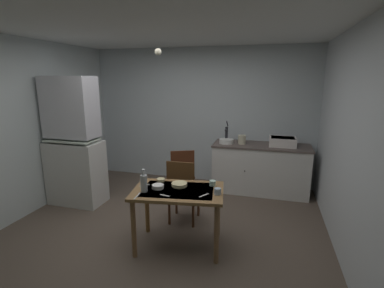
% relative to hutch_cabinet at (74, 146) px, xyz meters
% --- Properties ---
extents(ground_plane, '(5.32, 5.32, 0.00)m').
position_rel_hutch_cabinet_xyz_m(ground_plane, '(1.67, -0.58, -0.95)').
color(ground_plane, brown).
extents(wall_back, '(4.34, 0.10, 2.56)m').
position_rel_hutch_cabinet_xyz_m(wall_back, '(1.67, 1.63, 0.33)').
color(wall_back, silver).
rests_on(wall_back, ground).
extents(wall_left, '(0.10, 4.42, 2.56)m').
position_rel_hutch_cabinet_xyz_m(wall_left, '(-0.50, -0.58, 0.33)').
color(wall_left, silver).
rests_on(wall_left, ground).
extents(wall_right, '(0.10, 4.42, 2.56)m').
position_rel_hutch_cabinet_xyz_m(wall_right, '(3.85, -0.58, 0.33)').
color(wall_right, silver).
rests_on(wall_right, ground).
extents(ceiling_slab, '(4.34, 4.42, 0.10)m').
position_rel_hutch_cabinet_xyz_m(ceiling_slab, '(1.67, -0.58, 1.66)').
color(ceiling_slab, silver).
extents(hutch_cabinet, '(0.85, 0.47, 2.03)m').
position_rel_hutch_cabinet_xyz_m(hutch_cabinet, '(0.00, 0.00, 0.00)').
color(hutch_cabinet, silver).
rests_on(hutch_cabinet, ground).
extents(counter_cabinet, '(1.66, 0.64, 0.86)m').
position_rel_hutch_cabinet_xyz_m(counter_cabinet, '(2.85, 1.26, -0.52)').
color(counter_cabinet, silver).
rests_on(counter_cabinet, ground).
extents(sink_basin, '(0.44, 0.34, 0.15)m').
position_rel_hutch_cabinet_xyz_m(sink_basin, '(3.19, 1.26, -0.01)').
color(sink_basin, silver).
rests_on(sink_basin, counter_cabinet).
extents(hand_pump, '(0.05, 0.27, 0.39)m').
position_rel_hutch_cabinet_xyz_m(hand_pump, '(2.22, 1.30, 0.08)').
color(hand_pump, '#232328').
rests_on(hand_pump, counter_cabinet).
extents(mixing_bowl_counter, '(0.25, 0.25, 0.08)m').
position_rel_hutch_cabinet_xyz_m(mixing_bowl_counter, '(2.24, 1.21, -0.05)').
color(mixing_bowl_counter, white).
rests_on(mixing_bowl_counter, counter_cabinet).
extents(stoneware_crock, '(0.14, 0.14, 0.15)m').
position_rel_hutch_cabinet_xyz_m(stoneware_crock, '(2.51, 1.24, -0.01)').
color(stoneware_crock, beige).
rests_on(stoneware_crock, counter_cabinet).
extents(dining_table, '(1.14, 0.82, 0.73)m').
position_rel_hutch_cabinet_xyz_m(dining_table, '(1.98, -0.76, -0.33)').
color(dining_table, olive).
rests_on(dining_table, ground).
extents(chair_far_side, '(0.41, 0.41, 0.92)m').
position_rel_hutch_cabinet_xyz_m(chair_far_side, '(1.86, -0.20, -0.47)').
color(chair_far_side, '#512E1A').
rests_on(chair_far_side, ground).
extents(chair_by_counter, '(0.53, 0.53, 0.87)m').
position_rel_hutch_cabinet_xyz_m(chair_by_counter, '(1.61, 0.55, -0.49)').
color(chair_by_counter, '#542915').
rests_on(chair_by_counter, ground).
extents(serving_bowl_wide, '(0.19, 0.19, 0.04)m').
position_rel_hutch_cabinet_xyz_m(serving_bowl_wide, '(1.96, -0.64, -0.20)').
color(serving_bowl_wide, beige).
rests_on(serving_bowl_wide, dining_table).
extents(soup_bowl_small, '(0.14, 0.14, 0.04)m').
position_rel_hutch_cabinet_xyz_m(soup_bowl_small, '(1.74, -0.78, -0.20)').
color(soup_bowl_small, white).
rests_on(soup_bowl_small, dining_table).
extents(sauce_dish, '(0.10, 0.10, 0.04)m').
position_rel_hutch_cabinet_xyz_m(sauce_dish, '(1.69, -0.56, -0.20)').
color(sauce_dish, beige).
rests_on(sauce_dish, dining_table).
extents(mug_tall, '(0.08, 0.08, 0.07)m').
position_rel_hutch_cabinet_xyz_m(mug_tall, '(2.45, -0.77, -0.19)').
color(mug_tall, '#9EB2C6').
rests_on(mug_tall, dining_table).
extents(mug_dark, '(0.08, 0.08, 0.06)m').
position_rel_hutch_cabinet_xyz_m(mug_dark, '(2.34, -0.53, -0.19)').
color(mug_dark, '#ADD1C1').
rests_on(mug_dark, dining_table).
extents(glass_bottle, '(0.08, 0.08, 0.27)m').
position_rel_hutch_cabinet_xyz_m(glass_bottle, '(1.62, -0.92, -0.11)').
color(glass_bottle, '#B7BCC1').
rests_on(glass_bottle, dining_table).
extents(table_knife, '(0.03, 0.18, 0.00)m').
position_rel_hutch_cabinet_xyz_m(table_knife, '(1.60, -1.06, -0.22)').
color(table_knife, silver).
rests_on(table_knife, dining_table).
extents(teaspoon_near_bowl, '(0.09, 0.13, 0.00)m').
position_rel_hutch_cabinet_xyz_m(teaspoon_near_bowl, '(2.31, -0.84, -0.22)').
color(teaspoon_near_bowl, beige).
rests_on(teaspoon_near_bowl, dining_table).
extents(teaspoon_by_cup, '(0.12, 0.04, 0.00)m').
position_rel_hutch_cabinet_xyz_m(teaspoon_by_cup, '(1.89, -0.96, -0.22)').
color(teaspoon_by_cup, beige).
rests_on(teaspoon_by_cup, dining_table).
extents(serving_spoon, '(0.11, 0.10, 0.00)m').
position_rel_hutch_cabinet_xyz_m(serving_spoon, '(1.55, -0.74, -0.22)').
color(serving_spoon, beige).
rests_on(serving_spoon, dining_table).
extents(pendant_bulb, '(0.08, 0.08, 0.08)m').
position_rel_hutch_cabinet_xyz_m(pendant_bulb, '(1.64, -0.43, 1.35)').
color(pendant_bulb, '#F9EFCC').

